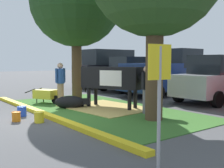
{
  "coord_description": "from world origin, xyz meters",
  "views": [
    {
      "loc": [
        7.84,
        -3.5,
        1.77
      ],
      "look_at": [
        -0.44,
        2.78,
        0.9
      ],
      "focal_mm": 44.13,
      "sensor_mm": 36.0,
      "label": 1
    }
  ],
  "objects_px": {
    "cow_holstein": "(114,78)",
    "wheelbarrow": "(46,94)",
    "shade_tree_left": "(76,1)",
    "pickup_truck_black": "(168,73)",
    "bucket_yellow": "(39,117)",
    "hatchback_white": "(132,74)",
    "sedan_silver": "(217,79)",
    "bucket_orange": "(16,116)",
    "person_visitor_near": "(147,88)",
    "suv_black": "(109,68)",
    "bucket_blue": "(22,111)",
    "person_handler": "(60,82)",
    "calf_lying": "(71,102)",
    "parking_sign": "(159,82)"
  },
  "relations": [
    {
      "from": "suv_black",
      "to": "hatchback_white",
      "type": "bearing_deg",
      "value": -5.5
    },
    {
      "from": "person_visitor_near",
      "to": "wheelbarrow",
      "type": "xyz_separation_m",
      "value": [
        -4.14,
        -1.74,
        -0.48
      ]
    },
    {
      "from": "shade_tree_left",
      "to": "pickup_truck_black",
      "type": "xyz_separation_m",
      "value": [
        1.02,
        4.96,
        -3.28
      ]
    },
    {
      "from": "pickup_truck_black",
      "to": "sedan_silver",
      "type": "bearing_deg",
      "value": -5.75
    },
    {
      "from": "calf_lying",
      "to": "hatchback_white",
      "type": "height_order",
      "value": "hatchback_white"
    },
    {
      "from": "cow_holstein",
      "to": "wheelbarrow",
      "type": "height_order",
      "value": "cow_holstein"
    },
    {
      "from": "pickup_truck_black",
      "to": "sedan_silver",
      "type": "distance_m",
      "value": 3.03
    },
    {
      "from": "cow_holstein",
      "to": "suv_black",
      "type": "distance_m",
      "value": 8.37
    },
    {
      "from": "calf_lying",
      "to": "suv_black",
      "type": "xyz_separation_m",
      "value": [
        -5.89,
        6.12,
        1.03
      ]
    },
    {
      "from": "calf_lying",
      "to": "bucket_orange",
      "type": "xyz_separation_m",
      "value": [
        1.0,
        -2.35,
        -0.09
      ]
    },
    {
      "from": "person_handler",
      "to": "suv_black",
      "type": "height_order",
      "value": "suv_black"
    },
    {
      "from": "bucket_yellow",
      "to": "hatchback_white",
      "type": "xyz_separation_m",
      "value": [
        -4.78,
        7.74,
        0.82
      ]
    },
    {
      "from": "bucket_orange",
      "to": "sedan_silver",
      "type": "distance_m",
      "value": 8.42
    },
    {
      "from": "bucket_blue",
      "to": "sedan_silver",
      "type": "relative_size",
      "value": 0.07
    },
    {
      "from": "shade_tree_left",
      "to": "bucket_orange",
      "type": "bearing_deg",
      "value": -52.96
    },
    {
      "from": "pickup_truck_black",
      "to": "cow_holstein",
      "type": "bearing_deg",
      "value": -71.17
    },
    {
      "from": "person_visitor_near",
      "to": "sedan_silver",
      "type": "xyz_separation_m",
      "value": [
        -0.18,
        4.42,
        0.12
      ]
    },
    {
      "from": "suv_black",
      "to": "pickup_truck_black",
      "type": "height_order",
      "value": "suv_black"
    },
    {
      "from": "suv_black",
      "to": "pickup_truck_black",
      "type": "distance_m",
      "value": 5.18
    },
    {
      "from": "person_handler",
      "to": "bucket_blue",
      "type": "distance_m",
      "value": 2.64
    },
    {
      "from": "shade_tree_left",
      "to": "hatchback_white",
      "type": "relative_size",
      "value": 1.45
    },
    {
      "from": "cow_holstein",
      "to": "wheelbarrow",
      "type": "relative_size",
      "value": 1.94
    },
    {
      "from": "person_visitor_near",
      "to": "bucket_orange",
      "type": "distance_m",
      "value": 4.19
    },
    {
      "from": "person_visitor_near",
      "to": "suv_black",
      "type": "height_order",
      "value": "suv_black"
    },
    {
      "from": "calf_lying",
      "to": "hatchback_white",
      "type": "relative_size",
      "value": 0.29
    },
    {
      "from": "person_visitor_near",
      "to": "calf_lying",
      "type": "bearing_deg",
      "value": -148.55
    },
    {
      "from": "person_handler",
      "to": "wheelbarrow",
      "type": "xyz_separation_m",
      "value": [
        -0.57,
        -0.37,
        -0.53
      ]
    },
    {
      "from": "person_visitor_near",
      "to": "hatchback_white",
      "type": "bearing_deg",
      "value": 142.67
    },
    {
      "from": "person_handler",
      "to": "hatchback_white",
      "type": "height_order",
      "value": "hatchback_white"
    },
    {
      "from": "bucket_blue",
      "to": "suv_black",
      "type": "distance_m",
      "value": 10.24
    },
    {
      "from": "person_handler",
      "to": "pickup_truck_black",
      "type": "distance_m",
      "value": 6.1
    },
    {
      "from": "person_visitor_near",
      "to": "suv_black",
      "type": "bearing_deg",
      "value": 151.15
    },
    {
      "from": "person_handler",
      "to": "parking_sign",
      "type": "relative_size",
      "value": 0.83
    },
    {
      "from": "person_visitor_near",
      "to": "suv_black",
      "type": "relative_size",
      "value": 0.35
    },
    {
      "from": "shade_tree_left",
      "to": "pickup_truck_black",
      "type": "height_order",
      "value": "shade_tree_left"
    },
    {
      "from": "person_visitor_near",
      "to": "wheelbarrow",
      "type": "relative_size",
      "value": 1.05
    },
    {
      "from": "person_handler",
      "to": "pickup_truck_black",
      "type": "xyz_separation_m",
      "value": [
        0.39,
        6.08,
        0.2
      ]
    },
    {
      "from": "bucket_orange",
      "to": "wheelbarrow",
      "type": "bearing_deg",
      "value": 141.52
    },
    {
      "from": "shade_tree_left",
      "to": "hatchback_white",
      "type": "height_order",
      "value": "shade_tree_left"
    },
    {
      "from": "bucket_yellow",
      "to": "shade_tree_left",
      "type": "bearing_deg",
      "value": 136.23
    },
    {
      "from": "hatchback_white",
      "to": "sedan_silver",
      "type": "xyz_separation_m",
      "value": [
        5.53,
        0.06,
        0.0
      ]
    },
    {
      "from": "calf_lying",
      "to": "bucket_orange",
      "type": "bearing_deg",
      "value": -67.02
    },
    {
      "from": "bucket_blue",
      "to": "bucket_orange",
      "type": "relative_size",
      "value": 1.1
    },
    {
      "from": "shade_tree_left",
      "to": "calf_lying",
      "type": "height_order",
      "value": "shade_tree_left"
    },
    {
      "from": "person_visitor_near",
      "to": "cow_holstein",
      "type": "bearing_deg",
      "value": -172.43
    },
    {
      "from": "shade_tree_left",
      "to": "person_handler",
      "type": "xyz_separation_m",
      "value": [
        0.63,
        -1.13,
        -3.48
      ]
    },
    {
      "from": "bucket_orange",
      "to": "bucket_blue",
      "type": "bearing_deg",
      "value": 149.38
    },
    {
      "from": "person_handler",
      "to": "calf_lying",
      "type": "bearing_deg",
      "value": -7.5
    },
    {
      "from": "person_visitor_near",
      "to": "bucket_blue",
      "type": "height_order",
      "value": "person_visitor_near"
    },
    {
      "from": "hatchback_white",
      "to": "pickup_truck_black",
      "type": "bearing_deg",
      "value": 8.24
    }
  ]
}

